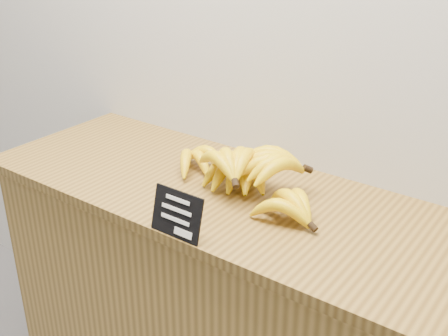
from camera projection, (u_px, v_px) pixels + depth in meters
The scene contains 4 objects.
counter at pixel (234, 334), 1.69m from camera, with size 1.41×0.50×0.90m, color olive.
counter_top at pixel (235, 197), 1.49m from camera, with size 1.47×0.54×0.03m, color brown.
chalkboard_sign at pixel (177, 214), 1.27m from camera, with size 0.14×0.01×0.11m, color black.
banana_pile at pixel (245, 173), 1.47m from camera, with size 0.51×0.32×0.12m.
Camera 1 is at (0.70, 1.67, 1.62)m, focal length 45.00 mm.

